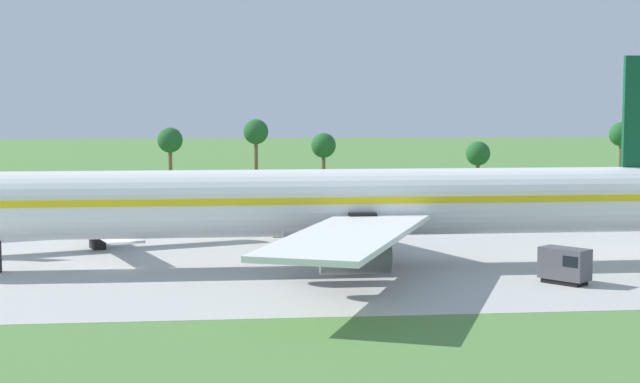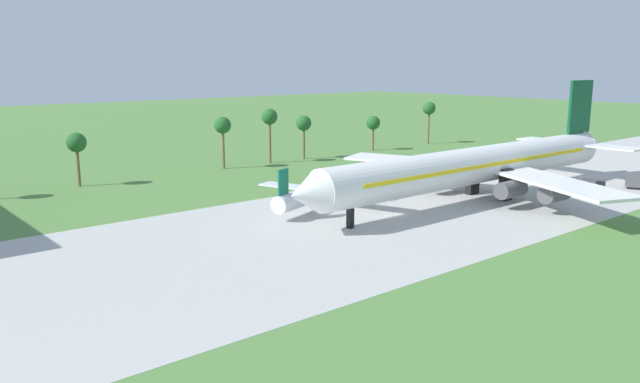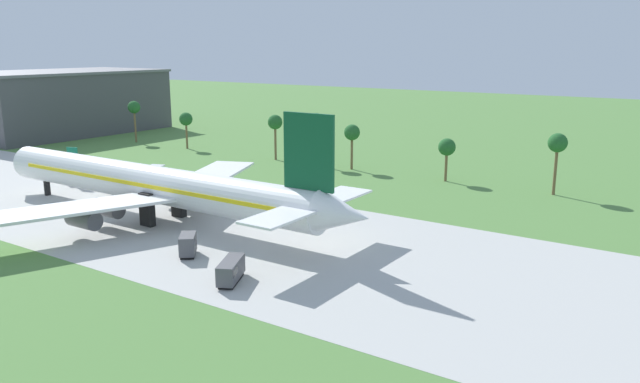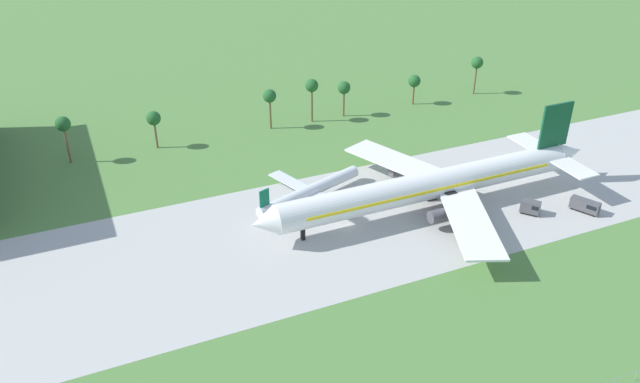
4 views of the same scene
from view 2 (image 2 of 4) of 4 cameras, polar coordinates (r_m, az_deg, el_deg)
ground_plane at (r=94.23m, az=6.81°, el=-2.11°), size 600.00×600.00×0.00m
taxiway_strip at (r=94.23m, az=6.81°, el=-2.10°), size 320.00×44.00×0.02m
jet_airliner at (r=107.07m, az=14.74°, el=2.42°), size 79.83×54.67×19.08m
regional_aircraft at (r=99.60m, az=0.60°, el=0.19°), size 26.88×24.45×7.58m
baggage_tug at (r=117.55m, az=23.66°, el=0.52°), size 4.05×4.32×2.96m
palm_tree_row at (r=139.57m, az=-5.72°, el=6.08°), size 122.06×3.60×12.32m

